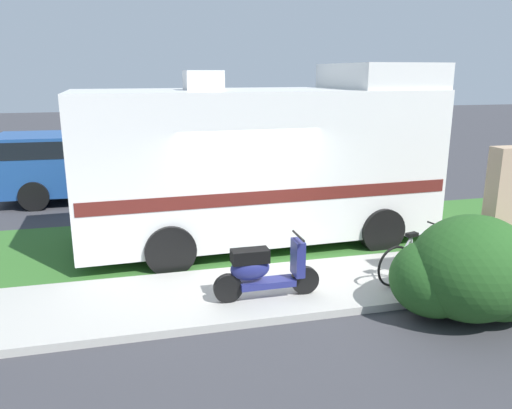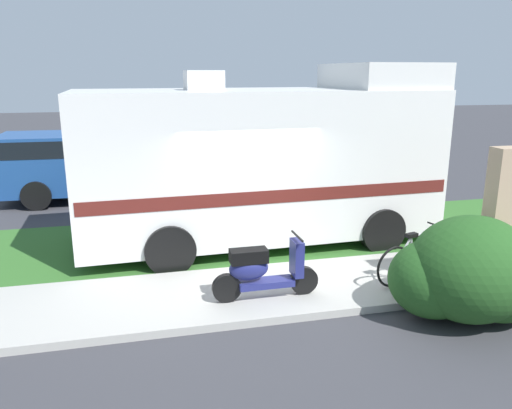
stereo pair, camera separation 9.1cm
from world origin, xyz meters
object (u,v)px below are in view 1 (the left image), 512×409
scooter (263,270)px  pickup_truck_near (79,165)px  motorhome_rv (262,160)px  bottle_green (507,250)px  bicycle (418,259)px

scooter → pickup_truck_near: 8.29m
motorhome_rv → scooter: bearing=-104.3°
pickup_truck_near → bottle_green: bearing=-40.2°
scooter → bicycle: 2.64m
scooter → pickup_truck_near: pickup_truck_near is taller
bottle_green → bicycle: bearing=-164.2°
motorhome_rv → bottle_green: size_ratio=30.23×
motorhome_rv → scooter: motorhome_rv is taller
bicycle → pickup_truck_near: size_ratio=0.30×
scooter → bicycle: bearing=0.8°
motorhome_rv → bottle_green: 4.97m
motorhome_rv → bottle_green: (4.19, -2.21, -1.51)m
pickup_truck_near → bottle_green: size_ratio=23.18×
pickup_truck_near → motorhome_rv: bearing=-49.7°
scooter → bicycle: size_ratio=1.00×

